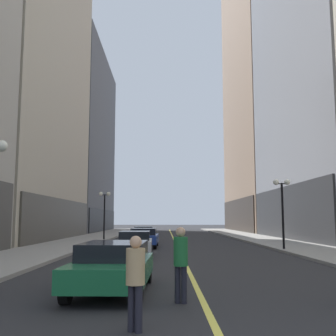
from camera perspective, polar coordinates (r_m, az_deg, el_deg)
The scene contains 14 objects.
ground_plane at distance 38.91m, azimuth 0.88°, elevation -10.07°, with size 200.00×200.00×0.00m, color #262628.
sidewalk_left at distance 39.58m, azimuth -11.33°, elevation -9.77°, with size 4.50×78.00×0.15m, color gray.
sidewalk_right at distance 39.96m, azimuth 12.97°, elevation -9.70°, with size 4.50×78.00×0.15m, color gray.
lane_centre_stripe at distance 38.91m, azimuth 0.88°, elevation -10.06°, with size 0.16×70.00×0.01m, color #E5D64C.
building_left_far at distance 66.96m, azimuth -14.47°, elevation 3.50°, with size 13.34×26.00×28.31m.
building_right_far at distance 69.86m, azimuth 14.60°, elevation 11.47°, with size 12.99×26.00×48.22m.
car_green at distance 11.48m, azimuth -7.70°, elevation -13.33°, with size 2.05×4.66×1.32m.
car_silver at distance 21.82m, azimuth -4.68°, elevation -10.43°, with size 1.85×4.05×1.32m.
car_blue at distance 28.69m, azimuth -3.39°, elevation -9.64°, with size 1.98×4.75×1.32m.
car_maroon at distance 35.85m, azimuth -3.44°, elevation -9.15°, with size 1.85×4.82×1.32m.
pedestrian_in_green_parka at distance 9.86m, azimuth 1.80°, elevation -12.57°, with size 0.44×0.44×1.77m.
pedestrian_in_tan_trench at distance 7.47m, azimuth -4.60°, elevation -14.82°, with size 0.48×0.48×1.67m.
street_lamp_left_far at distance 37.58m, azimuth -8.91°, elevation -5.12°, with size 1.06×0.36×4.43m.
street_lamp_right_mid at distance 26.25m, azimuth 15.75°, elevation -4.08°, with size 1.06×0.36×4.43m.
Camera 1 is at (-0.93, -3.85, 1.97)m, focal length 43.38 mm.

